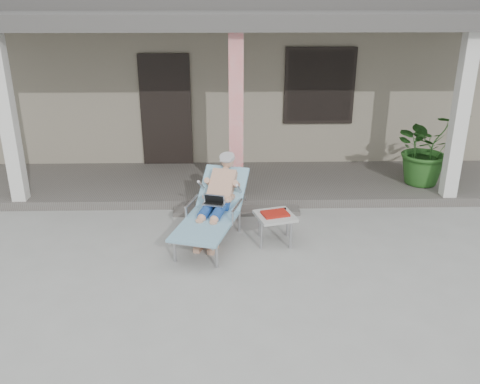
{
  "coord_description": "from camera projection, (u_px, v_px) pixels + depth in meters",
  "views": [
    {
      "loc": [
        -0.12,
        -5.58,
        3.27
      ],
      "look_at": [
        0.02,
        0.6,
        0.85
      ],
      "focal_mm": 38.0,
      "sensor_mm": 36.0,
      "label": 1
    }
  ],
  "objects": [
    {
      "name": "lounger",
      "position": [
        215.0,
        191.0,
        7.07
      ],
      "size": [
        1.12,
        1.83,
        1.15
      ],
      "rotation": [
        0.0,
        0.0,
        -0.29
      ],
      "color": "#B7B7BC",
      "rests_on": "ground"
    },
    {
      "name": "house",
      "position": [
        233.0,
        67.0,
        11.83
      ],
      "size": [
        10.4,
        5.4,
        3.3
      ],
      "color": "gray",
      "rests_on": "ground"
    },
    {
      "name": "porch_step",
      "position": [
        237.0,
        211.0,
        8.1
      ],
      "size": [
        2.0,
        0.3,
        0.07
      ],
      "primitive_type": "cube",
      "color": "#605B56",
      "rests_on": "ground"
    },
    {
      "name": "ground",
      "position": [
        239.0,
        272.0,
        6.39
      ],
      "size": [
        60.0,
        60.0,
        0.0
      ],
      "primitive_type": "plane",
      "color": "#9E9E99",
      "rests_on": "ground"
    },
    {
      "name": "potted_palm",
      "position": [
        427.0,
        148.0,
        8.74
      ],
      "size": [
        1.29,
        1.16,
        1.28
      ],
      "primitive_type": "imported",
      "rotation": [
        0.0,
        0.0,
        0.15
      ],
      "color": "#26591E",
      "rests_on": "porch_deck"
    },
    {
      "name": "porch_deck",
      "position": [
        236.0,
        183.0,
        9.15
      ],
      "size": [
        10.0,
        2.0,
        0.15
      ],
      "primitive_type": "cube",
      "color": "#605B56",
      "rests_on": "ground"
    },
    {
      "name": "porch_overhang",
      "position": [
        235.0,
        26.0,
        8.11
      ],
      "size": [
        10.0,
        2.3,
        2.85
      ],
      "color": "silver",
      "rests_on": "porch_deck"
    },
    {
      "name": "side_table",
      "position": [
        275.0,
        217.0,
        7.03
      ],
      "size": [
        0.62,
        0.62,
        0.45
      ],
      "rotation": [
        0.0,
        0.0,
        0.28
      ],
      "color": "#B3B4AF",
      "rests_on": "ground"
    }
  ]
}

